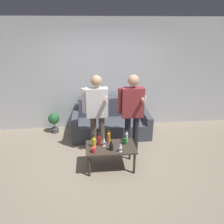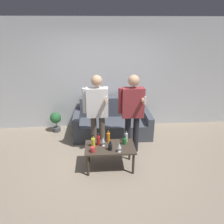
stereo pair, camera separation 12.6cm
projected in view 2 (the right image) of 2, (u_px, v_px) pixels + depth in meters
ground_plane at (108, 169)px, 4.10m from camera, size 16.00×16.00×0.00m
wall_back at (103, 75)px, 5.41m from camera, size 8.00×0.06×2.70m
couch at (112, 122)px, 5.36m from camera, size 1.83×0.92×0.86m
coffee_table at (110, 149)px, 4.01m from camera, size 0.91×0.55×0.45m
bottle_orange at (110, 147)px, 3.86m from camera, size 0.07×0.07×0.17m
bottle_green at (93, 142)px, 3.96m from camera, size 0.07×0.07×0.23m
bottle_dark at (108, 137)px, 4.12m from camera, size 0.06×0.06×0.24m
bottle_yellow at (98, 140)px, 4.01m from camera, size 0.07×0.07×0.24m
bottle_red at (125, 141)px, 4.05m from camera, size 0.08×0.08×0.16m
bottle_clear at (126, 137)px, 4.12m from camera, size 0.06×0.06×0.24m
wine_glass_near at (103, 140)px, 3.96m from camera, size 0.07×0.07×0.18m
wine_glass_far at (119, 146)px, 3.78m from camera, size 0.07×0.07×0.17m
cup_on_table at (93, 150)px, 3.80m from camera, size 0.08×0.08×0.10m
person_standing_left at (97, 109)px, 4.36m from camera, size 0.51×0.43×1.64m
person_standing_right at (132, 109)px, 4.32m from camera, size 0.51×0.43×1.65m
potted_plant at (56, 120)px, 5.43m from camera, size 0.27×0.27×0.51m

